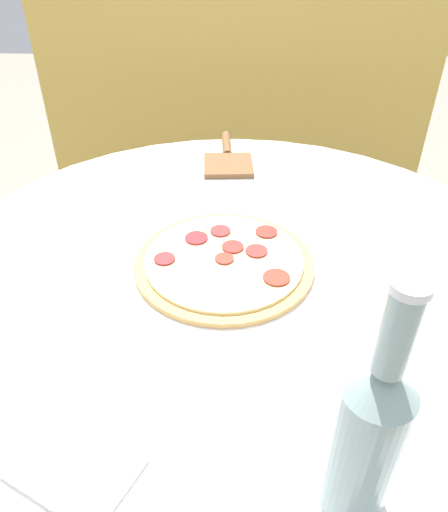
# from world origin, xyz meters

# --- Properties ---
(ground_plane) EXTENTS (8.00, 8.00, 0.00)m
(ground_plane) POSITION_xyz_m (0.00, 0.00, 0.00)
(ground_plane) COLOR gray
(table) EXTENTS (1.09, 1.09, 0.70)m
(table) POSITION_xyz_m (0.00, 0.00, 0.53)
(table) COLOR white
(table) RESTS_ON ground_plane
(fence_panel) EXTENTS (1.38, 0.04, 1.42)m
(fence_panel) POSITION_xyz_m (0.00, 1.10, 0.71)
(fence_panel) COLOR gold
(fence_panel) RESTS_ON ground_plane
(pizza) EXTENTS (0.30, 0.30, 0.02)m
(pizza) POSITION_xyz_m (-0.02, 0.02, 0.71)
(pizza) COLOR tan
(pizza) RESTS_ON table
(beer_bottle) EXTENTS (0.07, 0.07, 0.30)m
(beer_bottle) POSITION_xyz_m (0.12, -0.38, 0.81)
(beer_bottle) COLOR gray
(beer_bottle) RESTS_ON table
(pizza_paddle) EXTENTS (0.12, 0.23, 0.02)m
(pizza_paddle) POSITION_xyz_m (-0.02, 0.41, 0.71)
(pizza_paddle) COLOR brown
(pizza_paddle) RESTS_ON table
(napkin) EXTENTS (0.18, 0.16, 0.01)m
(napkin) POSITION_xyz_m (-0.19, -0.35, 0.71)
(napkin) COLOR white
(napkin) RESTS_ON table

